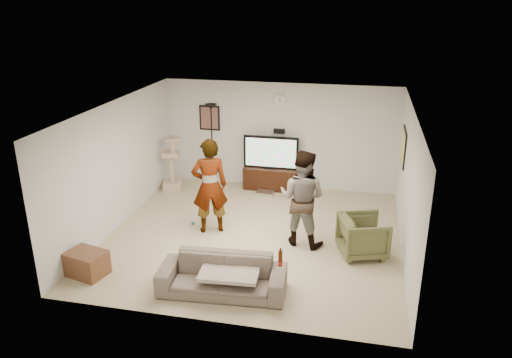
% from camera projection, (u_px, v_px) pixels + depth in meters
% --- Properties ---
extents(floor, '(5.50, 5.50, 0.02)m').
position_uv_depth(floor, '(254.00, 236.00, 9.64)').
color(floor, tan).
rests_on(floor, ground).
extents(ceiling, '(5.50, 5.50, 0.02)m').
position_uv_depth(ceiling, '(254.00, 108.00, 8.75)').
color(ceiling, silver).
rests_on(ceiling, wall_back).
extents(wall_back, '(5.50, 0.04, 2.50)m').
position_uv_depth(wall_back, '(279.00, 136.00, 11.71)').
color(wall_back, silver).
rests_on(wall_back, floor).
extents(wall_front, '(5.50, 0.04, 2.50)m').
position_uv_depth(wall_front, '(210.00, 244.00, 6.68)').
color(wall_front, silver).
rests_on(wall_front, floor).
extents(wall_left, '(0.04, 5.50, 2.50)m').
position_uv_depth(wall_left, '(117.00, 165.00, 9.75)').
color(wall_left, silver).
rests_on(wall_left, floor).
extents(wall_right, '(0.04, 5.50, 2.50)m').
position_uv_depth(wall_right, '(408.00, 187.00, 8.64)').
color(wall_right, silver).
rests_on(wall_right, floor).
extents(wall_clock, '(0.26, 0.04, 0.26)m').
position_uv_depth(wall_clock, '(280.00, 100.00, 11.39)').
color(wall_clock, white).
rests_on(wall_clock, wall_back).
extents(wall_speaker, '(0.25, 0.10, 0.10)m').
position_uv_depth(wall_speaker, '(279.00, 131.00, 11.61)').
color(wall_speaker, black).
rests_on(wall_speaker, wall_back).
extents(picture_back, '(0.42, 0.03, 0.52)m').
position_uv_depth(picture_back, '(210.00, 118.00, 11.91)').
color(picture_back, brown).
rests_on(picture_back, wall_back).
extents(picture_right, '(0.03, 0.78, 0.62)m').
position_uv_depth(picture_right, '(403.00, 147.00, 10.02)').
color(picture_right, '#E6CE66').
rests_on(picture_right, wall_right).
extents(tv_stand, '(1.26, 0.45, 0.53)m').
position_uv_depth(tv_stand, '(271.00, 178.00, 11.86)').
color(tv_stand, black).
rests_on(tv_stand, floor).
extents(console_box, '(0.40, 0.30, 0.07)m').
position_uv_depth(console_box, '(265.00, 193.00, 11.59)').
color(console_box, silver).
rests_on(console_box, floor).
extents(tv, '(1.29, 0.08, 0.77)m').
position_uv_depth(tv, '(271.00, 152.00, 11.64)').
color(tv, black).
rests_on(tv, tv_stand).
extents(tv_screen, '(1.19, 0.01, 0.67)m').
position_uv_depth(tv_screen, '(271.00, 153.00, 11.60)').
color(tv_screen, green).
rests_on(tv_screen, tv).
extents(floor_lamp, '(0.32, 0.32, 2.01)m').
position_uv_depth(floor_lamp, '(212.00, 146.00, 11.78)').
color(floor_lamp, black).
rests_on(floor_lamp, floor).
extents(cat_tree, '(0.52, 0.52, 1.30)m').
position_uv_depth(cat_tree, '(171.00, 163.00, 11.69)').
color(cat_tree, tan).
rests_on(cat_tree, floor).
extents(person_left, '(0.81, 0.69, 1.88)m').
position_uv_depth(person_left, '(210.00, 186.00, 9.52)').
color(person_left, '#969696').
rests_on(person_left, floor).
extents(person_right, '(1.02, 0.88, 1.81)m').
position_uv_depth(person_right, '(302.00, 198.00, 9.05)').
color(person_right, '#2C48A5').
rests_on(person_right, floor).
extents(sofa, '(2.02, 0.91, 0.58)m').
position_uv_depth(sofa, '(222.00, 276.00, 7.73)').
color(sofa, brown).
rests_on(sofa, floor).
extents(throw_blanket, '(0.95, 0.76, 0.06)m').
position_uv_depth(throw_blanket, '(230.00, 271.00, 7.67)').
color(throw_blanket, '#BBA89B').
rests_on(throw_blanket, sofa).
extents(beer_bottle, '(0.06, 0.06, 0.25)m').
position_uv_depth(beer_bottle, '(280.00, 258.00, 7.40)').
color(beer_bottle, '#431604').
rests_on(beer_bottle, sofa).
extents(armchair, '(1.00, 0.98, 0.72)m').
position_uv_depth(armchair, '(363.00, 236.00, 8.82)').
color(armchair, brown).
rests_on(armchair, floor).
extents(side_table, '(0.72, 0.60, 0.42)m').
position_uv_depth(side_table, '(87.00, 263.00, 8.24)').
color(side_table, brown).
rests_on(side_table, floor).
extents(toy_ball, '(0.07, 0.07, 0.07)m').
position_uv_depth(toy_ball, '(193.00, 223.00, 10.08)').
color(toy_ball, '#158374').
rests_on(toy_ball, floor).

